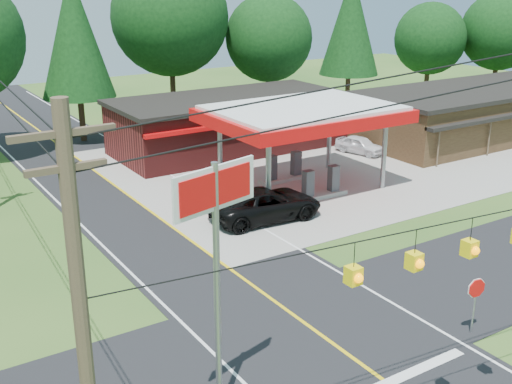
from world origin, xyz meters
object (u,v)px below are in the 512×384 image
gas_canopy (303,117)px  big_stop_sign (216,231)px  octagonal_stop_sign (476,293)px  suv_car (266,204)px  sedan_car (360,145)px

gas_canopy → big_stop_sign: big_stop_sign is taller
big_stop_sign → octagonal_stop_sign: bearing=-6.0°
suv_car → gas_canopy: bearing=-51.9°
sedan_car → octagonal_stop_sign: bearing=-136.8°
sedan_car → big_stop_sign: 29.50m
sedan_car → octagonal_stop_sign: 23.61m
gas_canopy → big_stop_sign: bearing=-133.0°
sedan_car → big_stop_sign: size_ratio=0.48×
gas_canopy → suv_car: size_ratio=1.81×
sedan_car → octagonal_stop_sign: size_ratio=1.67×
sedan_car → big_stop_sign: (-22.00, -19.01, 5.01)m
suv_car → big_stop_sign: big_stop_sign is taller
gas_canopy → octagonal_stop_sign: gas_canopy is taller
big_stop_sign → octagonal_stop_sign: (9.52, -1.00, -4.05)m
suv_car → big_stop_sign: 16.05m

